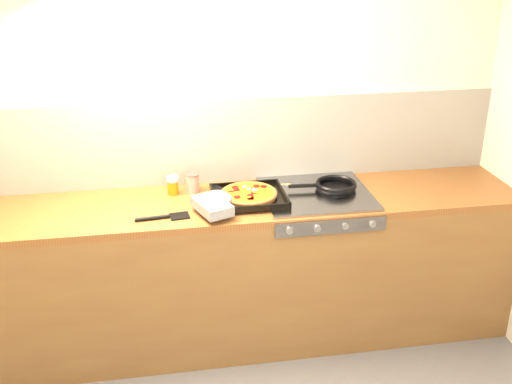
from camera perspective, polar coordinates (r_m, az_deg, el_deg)
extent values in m
plane|color=beige|center=(3.48, -2.52, 6.51)|extent=(3.20, 0.00, 3.20)
cube|color=white|center=(3.50, -2.47, 4.88)|extent=(3.20, 0.02, 0.50)
cube|color=brown|center=(3.54, -1.66, -7.72)|extent=(3.20, 0.60, 0.86)
cube|color=brown|center=(3.33, -1.75, -1.08)|extent=(3.20, 0.60, 0.04)
cube|color=gray|center=(3.17, 7.12, -3.23)|extent=(0.60, 0.03, 0.08)
cylinder|color=#A5A5AA|center=(3.10, 3.19, -3.68)|extent=(0.04, 0.02, 0.04)
cylinder|color=#A5A5AA|center=(3.14, 5.87, -3.46)|extent=(0.04, 0.02, 0.04)
cylinder|color=#A5A5AA|center=(3.18, 8.49, -3.24)|extent=(0.04, 0.02, 0.04)
cylinder|color=#A5A5AA|center=(3.22, 11.04, -3.01)|extent=(0.04, 0.02, 0.04)
cube|color=gray|center=(3.41, 5.76, -0.17)|extent=(0.60, 0.56, 0.02)
cube|color=black|center=(3.30, -0.69, -0.54)|extent=(0.41, 0.36, 0.01)
cube|color=black|center=(3.45, -1.17, 0.84)|extent=(0.40, 0.02, 0.02)
cube|color=black|center=(3.14, -0.16, -1.49)|extent=(0.40, 0.02, 0.02)
cube|color=black|center=(3.33, 2.60, -0.03)|extent=(0.02, 0.35, 0.02)
cube|color=black|center=(3.27, -4.04, -0.52)|extent=(0.02, 0.35, 0.02)
cylinder|color=#A66230|center=(3.29, -0.69, -0.29)|extent=(0.30, 0.30, 0.02)
torus|color=#A66230|center=(3.29, -0.69, -0.13)|extent=(0.32, 0.32, 0.02)
cylinder|color=#C68718|center=(3.29, -0.69, -0.10)|extent=(0.27, 0.27, 0.01)
cylinder|color=maroon|center=(3.28, -0.18, -0.06)|extent=(0.04, 0.04, 0.01)
cylinder|color=maroon|center=(3.35, -2.00, 0.46)|extent=(0.04, 0.04, 0.01)
cylinder|color=maroon|center=(3.20, -0.53, -0.62)|extent=(0.04, 0.04, 0.01)
cylinder|color=maroon|center=(3.28, -2.39, -0.02)|extent=(0.04, 0.04, 0.01)
cylinder|color=maroon|center=(3.36, 0.05, 0.57)|extent=(0.04, 0.04, 0.01)
cylinder|color=maroon|center=(3.33, -0.59, 0.32)|extent=(0.04, 0.04, 0.01)
cylinder|color=maroon|center=(3.22, -1.80, -0.48)|extent=(0.04, 0.04, 0.01)
cylinder|color=maroon|center=(3.36, 0.75, 0.53)|extent=(0.04, 0.04, 0.01)
cylinder|color=maroon|center=(3.21, -0.50, -0.59)|extent=(0.04, 0.04, 0.01)
cylinder|color=maroon|center=(3.24, -0.55, -0.35)|extent=(0.04, 0.04, 0.01)
cylinder|color=maroon|center=(3.32, -1.88, 0.23)|extent=(0.04, 0.04, 0.01)
ellipsoid|color=orange|center=(3.26, -1.99, -0.17)|extent=(0.03, 0.02, 0.01)
ellipsoid|color=orange|center=(3.26, -2.40, -0.15)|extent=(0.03, 0.02, 0.01)
ellipsoid|color=orange|center=(3.33, -0.98, 0.34)|extent=(0.03, 0.02, 0.01)
ellipsoid|color=orange|center=(3.36, -1.16, 0.59)|extent=(0.03, 0.02, 0.01)
ellipsoid|color=orange|center=(3.22, -0.69, -0.49)|extent=(0.03, 0.02, 0.01)
ellipsoid|color=orange|center=(3.27, -0.05, -0.05)|extent=(0.03, 0.02, 0.01)
ellipsoid|color=orange|center=(3.29, -0.30, 0.05)|extent=(0.03, 0.02, 0.01)
ellipsoid|color=orange|center=(3.25, -1.89, -0.24)|extent=(0.03, 0.02, 0.01)
ellipsoid|color=orange|center=(3.35, -0.80, 0.51)|extent=(0.03, 0.02, 0.01)
ellipsoid|color=silver|center=(3.36, -1.09, 0.53)|extent=(0.03, 0.03, 0.01)
ellipsoid|color=silver|center=(3.32, -0.63, 0.30)|extent=(0.03, 0.03, 0.01)
ellipsoid|color=silver|center=(3.31, -0.13, 0.21)|extent=(0.03, 0.03, 0.01)
cube|color=black|center=(3.13, -4.22, -1.33)|extent=(0.22, 0.27, 0.06)
ellipsoid|color=black|center=(3.23, -3.73, -0.47)|extent=(0.14, 0.14, 0.06)
cylinder|color=black|center=(3.16, -2.93, -1.01)|extent=(0.09, 0.11, 0.05)
cylinder|color=black|center=(3.45, 7.60, 0.32)|extent=(0.23, 0.23, 0.01)
torus|color=black|center=(3.44, 7.62, 0.65)|extent=(0.25, 0.25, 0.02)
cube|color=black|center=(3.40, 4.52, 0.60)|extent=(0.17, 0.03, 0.02)
cylinder|color=#B0120E|center=(3.43, -6.07, 0.87)|extent=(0.09, 0.09, 0.10)
cylinder|color=#B2B2B7|center=(3.41, -6.10, 1.68)|extent=(0.10, 0.10, 0.01)
cylinder|color=#B2B2B7|center=(3.45, -6.03, 0.08)|extent=(0.10, 0.10, 0.01)
cylinder|color=#CF640C|center=(3.41, -7.91, 0.43)|extent=(0.08, 0.08, 0.08)
cylinder|color=silver|center=(3.39, -7.96, 1.27)|extent=(0.08, 0.08, 0.03)
cylinder|color=#B67E4D|center=(3.49, 0.78, 0.63)|extent=(0.26, 0.05, 0.02)
ellipsoid|color=#B67E4D|center=(3.50, 3.08, 0.65)|extent=(0.06, 0.05, 0.02)
cube|color=black|center=(3.15, -7.29, -2.27)|extent=(0.11, 0.10, 0.01)
cylinder|color=black|center=(3.14, -9.85, -2.47)|extent=(0.18, 0.04, 0.02)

